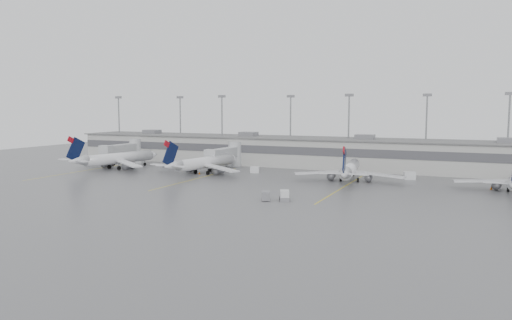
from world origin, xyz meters
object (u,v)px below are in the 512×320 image
at_px(jet_far_left, 115,158).
at_px(jet_mid_left, 203,163).
at_px(jet_mid_right, 350,169).
at_px(baggage_tug, 285,197).

bearing_deg(jet_far_left, jet_mid_left, 14.65).
xyz_separation_m(jet_mid_left, jet_mid_right, (36.93, 2.50, -0.10)).
height_order(jet_mid_left, baggage_tug, jet_mid_left).
height_order(jet_far_left, jet_mid_right, jet_far_left).
relative_size(jet_far_left, baggage_tug, 8.82).
xyz_separation_m(jet_mid_right, baggage_tug, (-5.32, -27.84, -2.08)).
relative_size(jet_far_left, jet_mid_right, 1.06).
bearing_deg(baggage_tug, jet_mid_left, 118.72).
height_order(jet_far_left, baggage_tug, jet_far_left).
distance_m(jet_far_left, jet_mid_right, 63.74).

